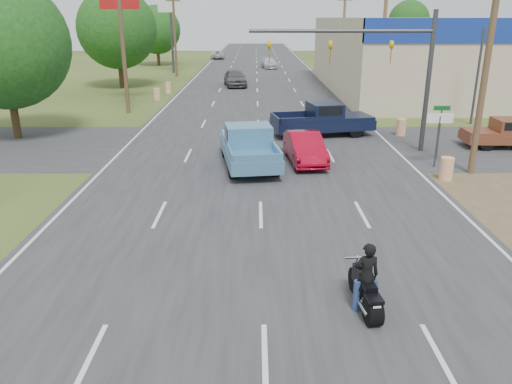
{
  "coord_description": "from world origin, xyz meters",
  "views": [
    {
      "loc": [
        -0.2,
        -8.44,
        6.63
      ],
      "look_at": [
        -0.17,
        6.74,
        1.3
      ],
      "focal_mm": 35.0,
      "sensor_mm": 36.0,
      "label": 1
    }
  ],
  "objects_px": {
    "distant_car_grey": "(235,78)",
    "motorcycle": "(366,294)",
    "red_convertible": "(305,148)",
    "rider": "(366,279)",
    "brown_pickup": "(507,133)",
    "distant_car_white": "(218,55)",
    "distant_car_silver": "(269,63)",
    "navy_pickup": "(325,119)",
    "blue_pickup": "(248,145)"
  },
  "relations": [
    {
      "from": "navy_pickup",
      "to": "distant_car_grey",
      "type": "bearing_deg",
      "value": -176.19
    },
    {
      "from": "distant_car_white",
      "to": "distant_car_silver",
      "type": "bearing_deg",
      "value": 115.25
    },
    {
      "from": "navy_pickup",
      "to": "distant_car_silver",
      "type": "xyz_separation_m",
      "value": [
        -2.15,
        41.51,
        -0.3
      ]
    },
    {
      "from": "blue_pickup",
      "to": "red_convertible",
      "type": "bearing_deg",
      "value": 1.8
    },
    {
      "from": "motorcycle",
      "to": "distant_car_grey",
      "type": "relative_size",
      "value": 0.43
    },
    {
      "from": "red_convertible",
      "to": "rider",
      "type": "height_order",
      "value": "rider"
    },
    {
      "from": "distant_car_silver",
      "to": "rider",
      "type": "bearing_deg",
      "value": -97.35
    },
    {
      "from": "blue_pickup",
      "to": "distant_car_grey",
      "type": "height_order",
      "value": "blue_pickup"
    },
    {
      "from": "blue_pickup",
      "to": "distant_car_white",
      "type": "relative_size",
      "value": 1.24
    },
    {
      "from": "blue_pickup",
      "to": "brown_pickup",
      "type": "xyz_separation_m",
      "value": [
        13.76,
        3.37,
        -0.19
      ]
    },
    {
      "from": "motorcycle",
      "to": "brown_pickup",
      "type": "bearing_deg",
      "value": 49.27
    },
    {
      "from": "rider",
      "to": "brown_pickup",
      "type": "distance_m",
      "value": 19.14
    },
    {
      "from": "distant_car_grey",
      "to": "distant_car_silver",
      "type": "distance_m",
      "value": 19.71
    },
    {
      "from": "distant_car_grey",
      "to": "distant_car_white",
      "type": "height_order",
      "value": "distant_car_grey"
    },
    {
      "from": "motorcycle",
      "to": "brown_pickup",
      "type": "relative_size",
      "value": 0.45
    },
    {
      "from": "blue_pickup",
      "to": "distant_car_silver",
      "type": "distance_m",
      "value": 47.86
    },
    {
      "from": "brown_pickup",
      "to": "distant_car_silver",
      "type": "bearing_deg",
      "value": 16.2
    },
    {
      "from": "motorcycle",
      "to": "blue_pickup",
      "type": "bearing_deg",
      "value": 96.87
    },
    {
      "from": "brown_pickup",
      "to": "distant_car_grey",
      "type": "height_order",
      "value": "distant_car_grey"
    },
    {
      "from": "blue_pickup",
      "to": "navy_pickup",
      "type": "xyz_separation_m",
      "value": [
        4.41,
        6.29,
        0.0
      ]
    },
    {
      "from": "red_convertible",
      "to": "rider",
      "type": "bearing_deg",
      "value": -94.76
    },
    {
      "from": "navy_pickup",
      "to": "distant_car_grey",
      "type": "height_order",
      "value": "navy_pickup"
    },
    {
      "from": "blue_pickup",
      "to": "brown_pickup",
      "type": "height_order",
      "value": "blue_pickup"
    },
    {
      "from": "blue_pickup",
      "to": "navy_pickup",
      "type": "bearing_deg",
      "value": 46.77
    },
    {
      "from": "red_convertible",
      "to": "distant_car_grey",
      "type": "bearing_deg",
      "value": 93.2
    },
    {
      "from": "red_convertible",
      "to": "distant_car_white",
      "type": "height_order",
      "value": "red_convertible"
    },
    {
      "from": "blue_pickup",
      "to": "distant_car_silver",
      "type": "bearing_deg",
      "value": 79.07
    },
    {
      "from": "rider",
      "to": "distant_car_grey",
      "type": "xyz_separation_m",
      "value": [
        -4.63,
        40.91,
        0.02
      ]
    },
    {
      "from": "distant_car_grey",
      "to": "distant_car_silver",
      "type": "height_order",
      "value": "distant_car_grey"
    },
    {
      "from": "distant_car_grey",
      "to": "distant_car_white",
      "type": "xyz_separation_m",
      "value": [
        -4.27,
        35.57,
        -0.16
      ]
    },
    {
      "from": "distant_car_grey",
      "to": "distant_car_white",
      "type": "relative_size",
      "value": 1.01
    },
    {
      "from": "navy_pickup",
      "to": "distant_car_grey",
      "type": "xyz_separation_m",
      "value": [
        -6.12,
        22.2,
        -0.13
      ]
    },
    {
      "from": "brown_pickup",
      "to": "distant_car_grey",
      "type": "xyz_separation_m",
      "value": [
        -15.46,
        25.12,
        0.06
      ]
    },
    {
      "from": "red_convertible",
      "to": "rider",
      "type": "xyz_separation_m",
      "value": [
        0.22,
        -12.89,
        0.11
      ]
    },
    {
      "from": "red_convertible",
      "to": "rider",
      "type": "relative_size",
      "value": 2.61
    },
    {
      "from": "red_convertible",
      "to": "distant_car_silver",
      "type": "bearing_deg",
      "value": 84.79
    },
    {
      "from": "distant_car_grey",
      "to": "distant_car_white",
      "type": "distance_m",
      "value": 35.82
    },
    {
      "from": "distant_car_grey",
      "to": "motorcycle",
      "type": "bearing_deg",
      "value": -92.57
    },
    {
      "from": "distant_car_silver",
      "to": "distant_car_white",
      "type": "relative_size",
      "value": 0.96
    },
    {
      "from": "motorcycle",
      "to": "red_convertible",
      "type": "bearing_deg",
      "value": 84.64
    },
    {
      "from": "rider",
      "to": "distant_car_silver",
      "type": "relative_size",
      "value": 0.35
    },
    {
      "from": "red_convertible",
      "to": "motorcycle",
      "type": "height_order",
      "value": "red_convertible"
    },
    {
      "from": "red_convertible",
      "to": "blue_pickup",
      "type": "bearing_deg",
      "value": -175.72
    },
    {
      "from": "blue_pickup",
      "to": "distant_car_grey",
      "type": "bearing_deg",
      "value": 85.21
    },
    {
      "from": "red_convertible",
      "to": "brown_pickup",
      "type": "bearing_deg",
      "value": 8.92
    },
    {
      "from": "motorcycle",
      "to": "blue_pickup",
      "type": "relative_size",
      "value": 0.35
    },
    {
      "from": "red_convertible",
      "to": "brown_pickup",
      "type": "distance_m",
      "value": 11.42
    },
    {
      "from": "motorcycle",
      "to": "brown_pickup",
      "type": "height_order",
      "value": "brown_pickup"
    },
    {
      "from": "motorcycle",
      "to": "navy_pickup",
      "type": "xyz_separation_m",
      "value": [
        1.48,
        18.75,
        0.5
      ]
    },
    {
      "from": "motorcycle",
      "to": "rider",
      "type": "bearing_deg",
      "value": 90.0
    }
  ]
}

